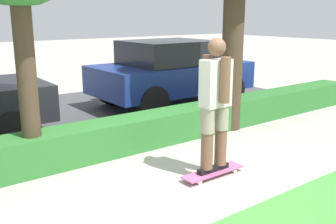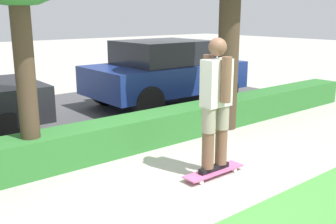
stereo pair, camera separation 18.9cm
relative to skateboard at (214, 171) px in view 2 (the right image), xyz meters
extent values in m
plane|color=#ADA89E|center=(-0.44, 0.08, -0.07)|extent=(60.00, 60.00, 0.00)
cube|color=#474749|center=(-0.44, 4.28, -0.06)|extent=(12.49, 5.00, 0.01)
cube|color=#2D702D|center=(-0.44, 1.68, 0.20)|extent=(12.49, 0.60, 0.53)
cube|color=#DB5B93|center=(0.00, 0.00, 0.00)|extent=(0.97, 0.24, 0.02)
cylinder|color=silver|center=(0.33, -0.09, -0.04)|extent=(0.06, 0.04, 0.06)
cylinder|color=silver|center=(0.33, 0.09, -0.04)|extent=(0.06, 0.04, 0.06)
cylinder|color=silver|center=(-0.33, -0.09, -0.04)|extent=(0.06, 0.04, 0.06)
cylinder|color=silver|center=(-0.33, 0.09, -0.04)|extent=(0.06, 0.04, 0.06)
cube|color=black|center=(-0.13, 0.00, 0.05)|extent=(0.26, 0.09, 0.07)
cylinder|color=brown|center=(-0.13, 0.00, 0.51)|extent=(0.16, 0.16, 0.84)
cylinder|color=gray|center=(-0.13, 0.00, 0.76)|extent=(0.19, 0.19, 0.34)
cube|color=black|center=(0.13, 0.00, 0.05)|extent=(0.26, 0.09, 0.07)
cylinder|color=brown|center=(0.13, 0.00, 0.51)|extent=(0.16, 0.16, 0.84)
cylinder|color=gray|center=(0.13, 0.00, 0.76)|extent=(0.19, 0.19, 0.34)
cube|color=silver|center=(0.00, 0.00, 1.24)|extent=(0.40, 0.22, 0.62)
cylinder|color=brown|center=(0.00, -0.17, 1.30)|extent=(0.13, 0.13, 0.59)
cylinder|color=brown|center=(0.00, 0.17, 1.30)|extent=(0.13, 0.13, 0.59)
sphere|color=brown|center=(0.00, 0.00, 1.71)|extent=(0.24, 0.24, 0.24)
cylinder|color=#423323|center=(-1.91, 1.66, 1.28)|extent=(0.26, 0.26, 2.69)
cylinder|color=#423323|center=(1.90, 1.54, 1.45)|extent=(0.40, 0.40, 3.03)
cylinder|color=black|center=(-1.80, 3.11, 0.23)|extent=(0.60, 0.23, 0.60)
cube|color=navy|center=(2.28, 3.91, 0.62)|extent=(3.83, 1.95, 0.66)
cube|color=black|center=(2.17, 3.91, 1.23)|extent=(2.00, 1.71, 0.56)
cylinder|color=black|center=(3.47, 3.02, 0.29)|extent=(0.72, 0.23, 0.72)
cylinder|color=black|center=(3.47, 4.80, 0.29)|extent=(0.72, 0.23, 0.72)
cylinder|color=black|center=(1.10, 3.02, 0.29)|extent=(0.72, 0.23, 0.72)
cylinder|color=black|center=(1.10, 4.80, 0.29)|extent=(0.72, 0.23, 0.72)
camera|label=1|loc=(-3.54, -3.65, 2.11)|focal=42.00mm
camera|label=2|loc=(-3.69, -3.54, 2.11)|focal=42.00mm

